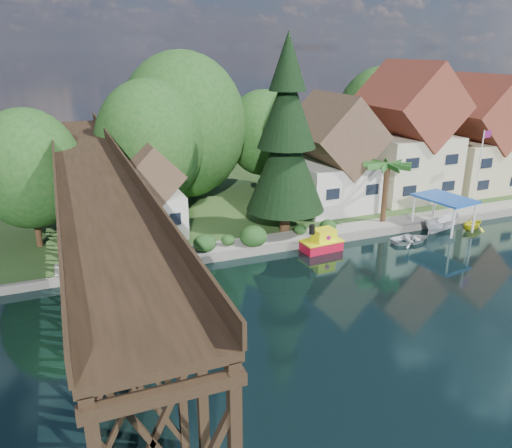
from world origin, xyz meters
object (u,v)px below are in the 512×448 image
(palm_tree, at_px, (387,167))
(flagpole, at_px, (481,161))
(house_left, at_px, (332,160))
(boat_white_a, at_px, (411,238))
(conifer, at_px, (286,140))
(tugboat, at_px, (322,242))
(shed, at_px, (151,196))
(trestle_bridge, at_px, (97,220))
(house_right, at_px, (476,141))
(boat_canopy, at_px, (443,217))
(house_center, at_px, (406,140))
(boat_yellow, at_px, (473,222))

(palm_tree, height_order, flagpole, flagpole)
(house_left, bearing_deg, boat_white_a, -79.14)
(flagpole, bearing_deg, conifer, 176.83)
(tugboat, bearing_deg, shed, 148.11)
(conifer, height_order, flagpole, conifer)
(shed, bearing_deg, trestle_bridge, -118.19)
(house_right, distance_m, boat_canopy, 15.54)
(house_left, bearing_deg, house_center, 3.18)
(house_right, relative_size, shed, 1.59)
(trestle_bridge, distance_m, palm_tree, 25.40)
(house_left, bearing_deg, trestle_bridge, -154.79)
(shed, distance_m, boat_yellow, 28.60)
(conifer, bearing_deg, palm_tree, -7.40)
(trestle_bridge, xyz_separation_m, house_left, (23.00, 10.83, -0.21))
(house_right, bearing_deg, shed, -177.61)
(trestle_bridge, bearing_deg, boat_white_a, 1.32)
(house_center, relative_size, conifer, 0.85)
(tugboat, bearing_deg, conifer, 109.42)
(trestle_bridge, xyz_separation_m, flagpole, (35.77, 4.74, -0.13))
(house_center, distance_m, conifer, 17.30)
(flagpole, distance_m, tugboat, 19.40)
(boat_yellow, bearing_deg, boat_canopy, 69.14)
(house_center, height_order, flagpole, house_center)
(conifer, distance_m, boat_yellow, 18.81)
(boat_white_a, bearing_deg, boat_canopy, -71.71)
(trestle_bridge, height_order, boat_white_a, trestle_bridge)
(trestle_bridge, relative_size, flagpole, 5.74)
(flagpole, height_order, boat_canopy, flagpole)
(house_left, relative_size, boat_canopy, 2.05)
(palm_tree, distance_m, boat_canopy, 6.64)
(house_center, relative_size, tugboat, 4.10)
(flagpole, xyz_separation_m, boat_canopy, (-6.57, -2.99, -3.87))
(house_right, bearing_deg, conifer, -168.86)
(house_center, bearing_deg, tugboat, -147.28)
(house_center, xyz_separation_m, boat_yellow, (0.23, -10.15, -5.74))
(house_right, distance_m, boat_white_a, 19.79)
(trestle_bridge, bearing_deg, boat_canopy, 3.43)
(house_right, xyz_separation_m, flagpole, (-5.23, -6.09, -0.56))
(house_center, bearing_deg, trestle_bridge, -160.51)
(trestle_bridge, distance_m, conifer, 17.02)
(house_center, bearing_deg, shed, -175.76)
(trestle_bridge, relative_size, conifer, 2.71)
(boat_canopy, bearing_deg, trestle_bridge, -176.57)
(palm_tree, bearing_deg, boat_white_a, -90.11)
(house_left, distance_m, palm_tree, 6.51)
(shed, bearing_deg, tugboat, -31.89)
(conifer, relative_size, boat_white_a, 4.71)
(tugboat, bearing_deg, trestle_bridge, -174.08)
(flagpole, bearing_deg, boat_yellow, -134.81)
(flagpole, distance_m, boat_yellow, 6.76)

